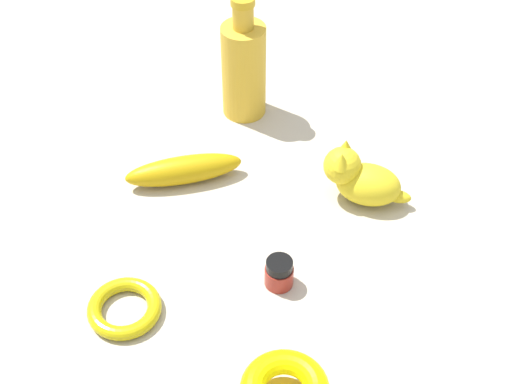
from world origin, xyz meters
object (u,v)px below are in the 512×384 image
at_px(nail_polish_jar, 279,273).
at_px(bangle, 124,308).
at_px(bottle_tall, 244,67).
at_px(banana, 184,170).
at_px(cat_figurine, 360,178).

distance_m(nail_polish_jar, bangle, 0.21).
bearing_deg(nail_polish_jar, bottle_tall, 49.05).
xyz_separation_m(banana, bangle, (-0.23, -0.12, -0.01)).
distance_m(banana, cat_figurine, 0.27).
xyz_separation_m(nail_polish_jar, cat_figurine, (0.20, 0.01, 0.02)).
relative_size(nail_polish_jar, bangle, 0.45).
xyz_separation_m(cat_figurine, bottle_tall, (0.04, 0.27, 0.05)).
distance_m(nail_polish_jar, bottle_tall, 0.38).
relative_size(nail_polish_jar, bottle_tall, 0.20).
xyz_separation_m(bottle_tall, bangle, (-0.42, -0.16, -0.08)).
distance_m(cat_figurine, bangle, 0.39).
bearing_deg(cat_figurine, nail_polish_jar, -175.77).
bearing_deg(nail_polish_jar, bangle, 144.94).
xyz_separation_m(banana, nail_polish_jar, (-0.06, -0.24, -0.00)).
height_order(nail_polish_jar, bangle, nail_polish_jar).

